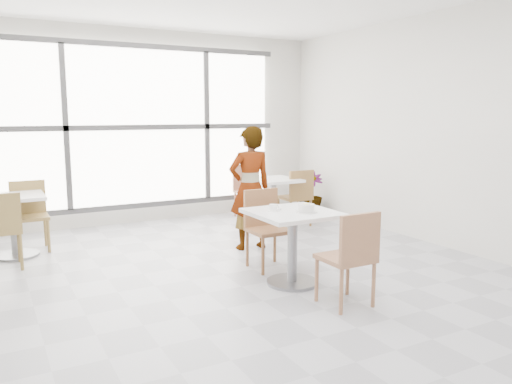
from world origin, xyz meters
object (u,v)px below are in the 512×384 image
chair_near (351,253)px  oatmeal_bowl (306,208)px  bg_chair_right_far (247,187)px  bg_table_right (273,196)px  bg_table_left (14,217)px  main_table (293,233)px  coffee_cup (273,208)px  bg_chair_left_far (29,211)px  bg_chair_right_near (298,194)px  bg_chair_left_near (0,226)px  plant_right (311,193)px  person (250,188)px  chair_far (265,223)px

chair_near → oatmeal_bowl: chair_near is taller
bg_chair_right_far → bg_table_right: bearing=-93.6°
bg_table_left → main_table: bearing=-45.3°
coffee_cup → main_table: bearing=-31.2°
bg_chair_left_far → bg_chair_right_near: (3.70, -0.50, 0.00)m
bg_chair_left_near → plant_right: bg_chair_left_near is taller
bg_chair_left_far → bg_chair_right_near: bearing=-7.7°
person → bg_table_left: size_ratio=2.08×
person → bg_table_right: (0.85, 0.86, -0.29)m
bg_chair_left_near → person: bearing=170.0°
chair_far → plant_right: chair_far is taller
person → bg_chair_left_far: 2.80m
chair_near → oatmeal_bowl: (-0.03, 0.66, 0.29)m
oatmeal_bowl → bg_table_right: bearing=66.7°
bg_chair_right_far → plant_right: size_ratio=1.20×
bg_table_left → bg_chair_left_far: bearing=53.1°
bg_chair_right_near → plant_right: bg_chair_right_near is taller
chair_far → coffee_cup: (-0.22, -0.54, 0.28)m
coffee_cup → bg_chair_right_near: size_ratio=0.18×
chair_near → chair_far: same height
person → bg_chair_right_far: (0.91, 1.81, -0.28)m
main_table → bg_chair_left_near: size_ratio=0.92×
main_table → bg_chair_left_near: bearing=143.5°
bg_chair_left_far → chair_near: bearing=-56.1°
oatmeal_bowl → bg_chair_left_far: size_ratio=0.24×
bg_table_right → plant_right: 1.26m
person → bg_chair_right_near: (1.24, 0.79, -0.28)m
chair_far → chair_near: bearing=-87.4°
bg_table_left → bg_chair_left_near: 0.56m
bg_chair_left_near → bg_chair_right_far: bearing=-160.6°
bg_table_right → chair_near: bearing=-108.1°
bg_chair_left_near → bg_chair_right_near: (4.05, 0.29, 0.00)m
oatmeal_bowl → bg_table_left: size_ratio=0.28×
bg_chair_left_far → plant_right: bearing=2.3°
chair_far → bg_chair_left_far: size_ratio=1.00×
chair_far → bg_table_right: bearing=56.9°
bg_chair_right_far → plant_right: bearing=-18.2°
chair_far → bg_chair_left_near: (-2.61, 1.25, 0.00)m
bg_table_right → bg_chair_left_far: bearing=172.6°
coffee_cup → person: (0.42, 1.29, -0.00)m
bg_table_left → plant_right: bg_table_left is taller
bg_chair_right_near → oatmeal_bowl: bearing=58.5°
main_table → bg_table_left: (-2.40, 2.43, -0.04)m
oatmeal_bowl → person: 1.52m
coffee_cup → bg_chair_right_near: 2.68m
oatmeal_bowl → plant_right: oatmeal_bowl is taller
bg_chair_right_near → bg_chair_left_far: bearing=-7.7°
bg_table_right → bg_chair_left_near: bg_chair_left_near is taller
person → bg_chair_right_near: 1.49m
oatmeal_bowl → coffee_cup: (-0.25, 0.21, -0.01)m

